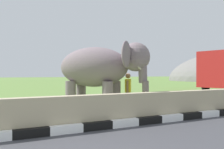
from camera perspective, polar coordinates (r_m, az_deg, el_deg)
striped_curb at (r=6.23m, az=-23.92°, el=-13.85°), size 16.20×0.20×0.24m
barrier_parapet at (r=6.92m, az=-3.90°, el=-9.21°), size 28.00×0.36×1.00m
elephant at (r=9.56m, az=-2.76°, el=1.66°), size 3.80×3.86×2.88m
person_handler at (r=10.00m, az=4.07°, el=-3.86°), size 0.46×0.59×1.66m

